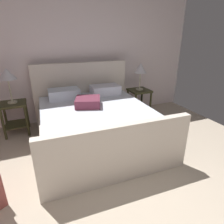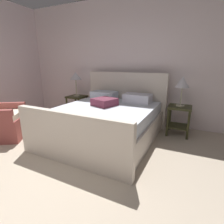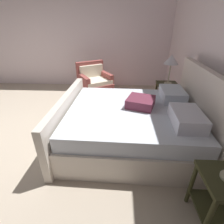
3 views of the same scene
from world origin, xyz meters
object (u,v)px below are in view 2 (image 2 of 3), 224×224
object	(u,v)px
nightstand_left	(77,103)
nightstand_right	(179,116)
table_lamp_right	(183,83)
armchair	(0,121)
table_lamp_left	(76,77)
bed	(106,120)

from	to	relation	value
nightstand_left	nightstand_right	bearing A→B (deg)	-1.71
nightstand_right	table_lamp_right	xyz separation A→B (m)	(0.00, 0.00, 0.66)
nightstand_left	armchair	distance (m)	1.80
armchair	table_lamp_left	bearing A→B (deg)	71.38
nightstand_right	nightstand_left	size ratio (longest dim) A/B	1.00
bed	nightstand_right	distance (m)	1.47
bed	table_lamp_right	bearing A→B (deg)	30.04
bed	armchair	size ratio (longest dim) A/B	2.21
nightstand_right	table_lamp_left	distance (m)	2.65
nightstand_right	bed	bearing A→B (deg)	-149.96
table_lamp_right	table_lamp_left	xyz separation A→B (m)	(-2.55, 0.08, 0.04)
nightstand_left	armchair	world-z (taller)	armchair
table_lamp_right	armchair	size ratio (longest dim) A/B	0.59
nightstand_right	table_lamp_left	size ratio (longest dim) A/B	0.98
nightstand_right	armchair	distance (m)	3.53
bed	table_lamp_left	distance (m)	1.69
nightstand_right	table_lamp_left	world-z (taller)	table_lamp_left
nightstand_right	nightstand_left	world-z (taller)	same
table_lamp_right	nightstand_left	xyz separation A→B (m)	(-2.55, 0.08, -0.66)
bed	table_lamp_left	size ratio (longest dim) A/B	3.61
table_lamp_right	armchair	distance (m)	3.60
bed	nightstand_right	size ratio (longest dim) A/B	3.69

